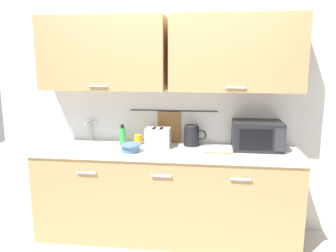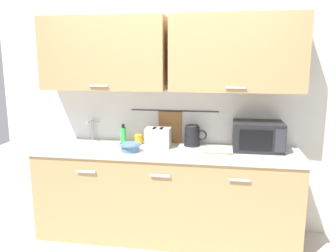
# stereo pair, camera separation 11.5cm
# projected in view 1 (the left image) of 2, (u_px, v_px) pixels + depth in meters

# --- Properties ---
(ground) EXTENTS (8.00, 8.00, 0.00)m
(ground) POSITION_uv_depth(u_px,v_px,m) (162.00, 251.00, 3.13)
(ground) COLOR #B7B2A8
(counter_unit) EXTENTS (2.53, 0.64, 0.90)m
(counter_unit) POSITION_uv_depth(u_px,v_px,m) (165.00, 192.00, 3.34)
(counter_unit) COLOR tan
(counter_unit) RESTS_ON ground
(back_wall_assembly) EXTENTS (3.70, 0.41, 2.50)m
(back_wall_assembly) POSITION_uv_depth(u_px,v_px,m) (169.00, 82.00, 3.35)
(back_wall_assembly) COLOR silver
(back_wall_assembly) RESTS_ON ground
(sink_faucet) EXTENTS (0.09, 0.17, 0.22)m
(sink_faucet) POSITION_uv_depth(u_px,v_px,m) (90.00, 128.00, 3.54)
(sink_faucet) COLOR #B2B5BA
(sink_faucet) RESTS_ON counter_unit
(microwave) EXTENTS (0.46, 0.35, 0.27)m
(microwave) POSITION_uv_depth(u_px,v_px,m) (257.00, 135.00, 3.22)
(microwave) COLOR black
(microwave) RESTS_ON counter_unit
(electric_kettle) EXTENTS (0.23, 0.16, 0.21)m
(electric_kettle) POSITION_uv_depth(u_px,v_px,m) (192.00, 136.00, 3.36)
(electric_kettle) COLOR black
(electric_kettle) RESTS_ON counter_unit
(dish_soap_bottle) EXTENTS (0.06, 0.06, 0.20)m
(dish_soap_bottle) POSITION_uv_depth(u_px,v_px,m) (122.00, 135.00, 3.45)
(dish_soap_bottle) COLOR green
(dish_soap_bottle) RESTS_ON counter_unit
(mug_near_sink) EXTENTS (0.12, 0.08, 0.09)m
(mug_near_sink) POSITION_uv_depth(u_px,v_px,m) (138.00, 140.00, 3.42)
(mug_near_sink) COLOR orange
(mug_near_sink) RESTS_ON counter_unit
(mixing_bowl) EXTENTS (0.21, 0.21, 0.08)m
(mixing_bowl) POSITION_uv_depth(u_px,v_px,m) (131.00, 147.00, 3.14)
(mixing_bowl) COLOR #4C7093
(mixing_bowl) RESTS_ON counter_unit
(toaster) EXTENTS (0.26, 0.17, 0.19)m
(toaster) POSITION_uv_depth(u_px,v_px,m) (158.00, 138.00, 3.30)
(toaster) COLOR #B7BABF
(toaster) RESTS_ON counter_unit
(wooden_spoon) EXTENTS (0.28, 0.04, 0.01)m
(wooden_spoon) POSITION_uv_depth(u_px,v_px,m) (222.00, 153.00, 3.09)
(wooden_spoon) COLOR #9E7042
(wooden_spoon) RESTS_ON counter_unit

